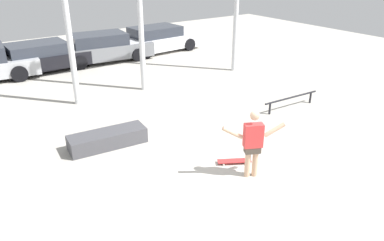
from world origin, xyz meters
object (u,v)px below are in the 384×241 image
object	(u,v)px
skateboarder	(253,141)
parked_car_grey	(102,48)
parked_car_black	(41,57)
skateboard	(234,161)
parked_car_white	(158,39)
grind_rail	(291,99)
grind_box	(108,139)

from	to	relation	value
skateboarder	parked_car_grey	distance (m)	11.72
parked_car_black	parked_car_grey	size ratio (longest dim) A/B	0.94
skateboard	parked_car_black	bearing A→B (deg)	128.10
skateboarder	parked_car_white	bearing A→B (deg)	95.73
grind_rail	parked_car_grey	world-z (taller)	parked_car_grey
parked_car_black	parked_car_white	size ratio (longest dim) A/B	0.97
skateboarder	parked_car_black	bearing A→B (deg)	123.94
skateboard	grind_box	world-z (taller)	grind_box
grind_rail	parked_car_black	distance (m)	10.92
grind_box	parked_car_grey	distance (m)	9.00
parked_car_black	parked_car_grey	xyz separation A→B (m)	(2.83, -0.03, 0.04)
skateboard	parked_car_grey	distance (m)	11.08
grind_box	parked_car_grey	world-z (taller)	parked_car_grey
parked_car_black	parked_car_white	world-z (taller)	parked_car_white
parked_car_grey	skateboard	bearing A→B (deg)	-90.54
grind_box	grind_rail	world-z (taller)	grind_box
parked_car_grey	grind_box	bearing A→B (deg)	-106.43
skateboard	parked_car_white	xyz separation A→B (m)	(4.30, 11.14, 0.58)
grind_box	parked_car_black	distance (m)	8.40
parked_car_grey	parked_car_white	bearing A→B (deg)	8.00
parked_car_black	parked_car_grey	distance (m)	2.83
skateboarder	grind_rail	xyz separation A→B (m)	(3.99, 2.31, -0.58)
parked_car_black	grind_rail	bearing A→B (deg)	-60.44
parked_car_grey	parked_car_white	distance (m)	3.16
grind_box	parked_car_grey	size ratio (longest dim) A/B	0.44
skateboard	parked_car_white	size ratio (longest dim) A/B	0.18
grind_rail	grind_box	bearing A→B (deg)	170.78
grind_rail	parked_car_black	size ratio (longest dim) A/B	0.52
skateboarder	skateboard	world-z (taller)	skateboarder
grind_rail	parked_car_white	size ratio (longest dim) A/B	0.50
skateboarder	skateboard	distance (m)	1.06
skateboard	skateboarder	bearing A→B (deg)	-65.89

